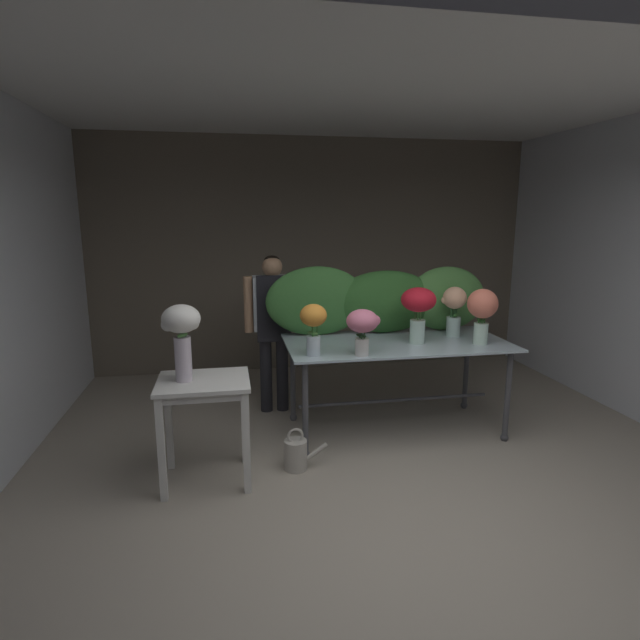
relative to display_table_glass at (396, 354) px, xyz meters
name	(u,v)px	position (x,y,z in m)	size (l,w,h in m)	color
ground_plane	(348,421)	(-0.38, 0.27, -0.73)	(8.63, 8.63, 0.00)	#9E9384
wall_back	(314,256)	(-0.38, 2.23, 0.73)	(5.67, 0.12, 2.92)	#706656
wall_left	(13,279)	(-3.21, 0.27, 0.73)	(0.12, 4.04, 2.92)	silver
wall_right	(621,266)	(2.46, 0.27, 0.73)	(0.12, 4.04, 2.92)	silver
ceiling_slab	(352,95)	(-0.38, 0.27, 2.25)	(5.79, 4.04, 0.12)	silver
display_table_glass	(396,354)	(0.00, 0.00, 0.00)	(1.99, 0.99, 0.86)	#ABC1CF
side_table_white	(204,395)	(-1.68, -0.62, -0.06)	(0.66, 0.55, 0.80)	white
florist	(273,317)	(-1.05, 0.69, 0.24)	(0.57, 0.24, 1.59)	#232328
foliage_backdrop	(386,301)	(0.01, 0.38, 0.43)	(2.17, 0.32, 0.65)	#387033
vase_peach_dahlias	(454,307)	(0.59, 0.11, 0.40)	(0.25, 0.22, 0.47)	silver
vase_sunset_carnations	(313,323)	(-0.81, -0.32, 0.39)	(0.22, 0.22, 0.42)	silver
vase_rosy_hydrangea	(363,325)	(-0.43, -0.39, 0.37)	(0.29, 0.26, 0.38)	silver
vase_crimson_stock	(418,307)	(0.16, -0.08, 0.45)	(0.31, 0.31, 0.50)	silver
vase_coral_roses	(482,310)	(0.70, -0.21, 0.43)	(0.26, 0.26, 0.49)	silver
vase_white_roses_tall	(181,332)	(-1.82, -0.62, 0.43)	(0.28, 0.27, 0.56)	silver
watering_can	(296,454)	(-1.00, -0.57, -0.61)	(0.35, 0.18, 0.34)	#B7B2A8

